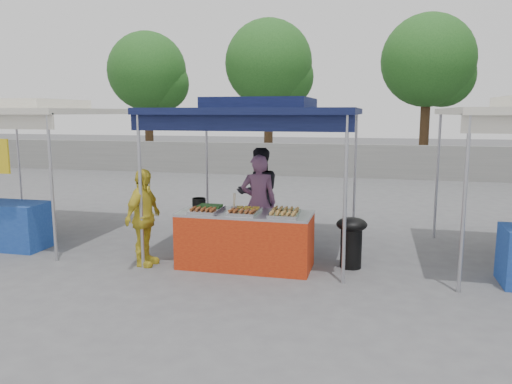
% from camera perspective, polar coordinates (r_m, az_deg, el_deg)
% --- Properties ---
extents(ground_plane, '(80.00, 80.00, 0.00)m').
position_cam_1_polar(ground_plane, '(7.80, -1.05, -8.32)').
color(ground_plane, '#545457').
extents(back_wall, '(40.00, 0.25, 1.20)m').
position_cam_1_polar(back_wall, '(18.38, 7.65, 3.60)').
color(back_wall, slate).
rests_on(back_wall, ground_plane).
extents(main_canopy, '(3.20, 3.20, 2.57)m').
position_cam_1_polar(main_canopy, '(8.38, 0.60, 9.34)').
color(main_canopy, '#B0B0B7').
rests_on(main_canopy, ground_plane).
extents(neighbor_stall_left, '(3.20, 3.20, 2.57)m').
position_cam_1_polar(neighbor_stall_left, '(10.08, -25.80, 4.02)').
color(neighbor_stall_left, '#B0B0B7').
rests_on(neighbor_stall_left, ground_plane).
extents(tree_0, '(3.42, 3.34, 5.75)m').
position_cam_1_polar(tree_0, '(22.42, -11.92, 12.98)').
color(tree_0, '#3D2917').
rests_on(tree_0, ground_plane).
extents(tree_1, '(3.58, 3.53, 6.07)m').
position_cam_1_polar(tree_1, '(20.88, 1.89, 14.09)').
color(tree_1, '#3D2917').
rests_on(tree_1, ground_plane).
extents(tree_2, '(3.57, 3.52, 6.04)m').
position_cam_1_polar(tree_2, '(20.69, 19.44, 13.58)').
color(tree_2, '#3D2917').
rests_on(tree_2, ground_plane).
extents(vendor_table, '(2.00, 0.80, 0.85)m').
position_cam_1_polar(vendor_table, '(7.59, -1.25, -5.48)').
color(vendor_table, '#B62D10').
rests_on(vendor_table, ground_plane).
extents(food_tray_fl, '(0.42, 0.30, 0.07)m').
position_cam_1_polar(food_tray_fl, '(7.43, -6.06, -2.21)').
color(food_tray_fl, '#BCBCC1').
rests_on(food_tray_fl, vendor_table).
extents(food_tray_fm, '(0.42, 0.30, 0.07)m').
position_cam_1_polar(food_tray_fm, '(7.27, -1.66, -2.41)').
color(food_tray_fm, '#BCBCC1').
rests_on(food_tray_fm, vendor_table).
extents(food_tray_fr, '(0.42, 0.30, 0.07)m').
position_cam_1_polar(food_tray_fr, '(7.12, 3.12, -2.67)').
color(food_tray_fr, '#BCBCC1').
rests_on(food_tray_fr, vendor_table).
extents(food_tray_bl, '(0.42, 0.30, 0.07)m').
position_cam_1_polar(food_tray_bl, '(7.72, -5.31, -1.77)').
color(food_tray_bl, '#BCBCC1').
rests_on(food_tray_bl, vendor_table).
extents(food_tray_bm, '(0.42, 0.30, 0.07)m').
position_cam_1_polar(food_tray_bm, '(7.56, -1.06, -1.97)').
color(food_tray_bm, '#BCBCC1').
rests_on(food_tray_bm, vendor_table).
extents(food_tray_br, '(0.42, 0.30, 0.07)m').
position_cam_1_polar(food_tray_br, '(7.42, 3.40, -2.19)').
color(food_tray_br, '#BCBCC1').
rests_on(food_tray_br, vendor_table).
extents(cooking_pot, '(0.22, 0.22, 0.13)m').
position_cam_1_polar(cooking_pot, '(8.04, -6.54, -1.15)').
color(cooking_pot, black).
rests_on(cooking_pot, vendor_table).
extents(skewer_cup, '(0.09, 0.09, 0.11)m').
position_cam_1_polar(skewer_cup, '(7.44, -2.49, -2.00)').
color(skewer_cup, '#B0B0B7').
rests_on(skewer_cup, vendor_table).
extents(wok_burner, '(0.46, 0.46, 0.78)m').
position_cam_1_polar(wok_burner, '(7.69, 10.84, -5.17)').
color(wok_burner, black).
rests_on(wok_burner, ground_plane).
extents(crate_left, '(0.48, 0.34, 0.29)m').
position_cam_1_polar(crate_left, '(8.28, -4.04, -6.27)').
color(crate_left, '#122C99').
rests_on(crate_left, ground_plane).
extents(crate_right, '(0.56, 0.39, 0.33)m').
position_cam_1_polar(crate_right, '(8.27, 1.42, -6.09)').
color(crate_right, '#122C99').
rests_on(crate_right, ground_plane).
extents(crate_stacked, '(0.52, 0.36, 0.31)m').
position_cam_1_polar(crate_stacked, '(8.20, 1.43, -3.92)').
color(crate_stacked, '#122C99').
rests_on(crate_stacked, crate_right).
extents(vendor_woman, '(0.66, 0.50, 1.64)m').
position_cam_1_polar(vendor_woman, '(8.44, 0.29, -1.24)').
color(vendor_woman, '#815275').
rests_on(vendor_woman, ground_plane).
extents(helper_man, '(1.02, 0.94, 1.69)m').
position_cam_1_polar(helper_man, '(9.27, 0.33, -0.13)').
color(helper_man, black).
rests_on(helper_man, ground_plane).
extents(customer_person, '(0.45, 0.91, 1.50)m').
position_cam_1_polar(customer_person, '(7.80, -12.74, -2.88)').
color(customer_person, gold).
rests_on(customer_person, ground_plane).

